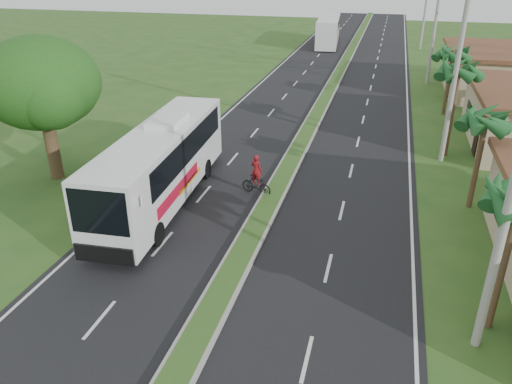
# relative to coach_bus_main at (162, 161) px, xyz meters

# --- Properties ---
(ground) EXTENTS (180.00, 180.00, 0.00)m
(ground) POSITION_rel_coach_bus_main_xyz_m (5.06, -8.73, -2.18)
(ground) COLOR #29511D
(ground) RESTS_ON ground
(road_asphalt) EXTENTS (14.00, 160.00, 0.02)m
(road_asphalt) POSITION_rel_coach_bus_main_xyz_m (5.06, 11.27, -2.17)
(road_asphalt) COLOR black
(road_asphalt) RESTS_ON ground
(median_strip) EXTENTS (1.20, 160.00, 0.18)m
(median_strip) POSITION_rel_coach_bus_main_xyz_m (5.06, 11.27, -2.07)
(median_strip) COLOR gray
(median_strip) RESTS_ON ground
(lane_edge_left) EXTENTS (0.12, 160.00, 0.01)m
(lane_edge_left) POSITION_rel_coach_bus_main_xyz_m (-1.64, 11.27, -2.18)
(lane_edge_left) COLOR silver
(lane_edge_left) RESTS_ON ground
(lane_edge_right) EXTENTS (0.12, 160.00, 0.01)m
(lane_edge_right) POSITION_rel_coach_bus_main_xyz_m (11.76, 11.27, -2.18)
(lane_edge_right) COLOR silver
(lane_edge_right) RESTS_ON ground
(shop_far) EXTENTS (8.60, 11.60, 3.82)m
(shop_far) POSITION_rel_coach_bus_main_xyz_m (19.06, 27.27, -0.25)
(shop_far) COLOR tan
(shop_far) RESTS_ON ground
(palm_verge_b) EXTENTS (2.40, 2.40, 5.05)m
(palm_verge_b) POSITION_rel_coach_bus_main_xyz_m (14.46, 3.27, 2.18)
(palm_verge_b) COLOR #473321
(palm_verge_b) RESTS_ON ground
(palm_verge_c) EXTENTS (2.40, 2.40, 5.85)m
(palm_verge_c) POSITION_rel_coach_bus_main_xyz_m (13.86, 10.27, 2.94)
(palm_verge_c) COLOR #473321
(palm_verge_c) RESTS_ON ground
(palm_verge_d) EXTENTS (2.40, 2.40, 5.25)m
(palm_verge_d) POSITION_rel_coach_bus_main_xyz_m (14.36, 19.27, 2.37)
(palm_verge_d) COLOR #473321
(palm_verge_d) RESTS_ON ground
(shade_tree) EXTENTS (6.30, 6.00, 7.54)m
(shade_tree) POSITION_rel_coach_bus_main_xyz_m (-7.05, 1.29, 2.85)
(shade_tree) COLOR #473321
(shade_tree) RESTS_ON ground
(utility_pole_b) EXTENTS (3.20, 0.28, 12.00)m
(utility_pole_b) POSITION_rel_coach_bus_main_xyz_m (13.53, 9.27, 4.08)
(utility_pole_b) COLOR gray
(utility_pole_b) RESTS_ON ground
(utility_pole_c) EXTENTS (1.60, 0.28, 11.00)m
(utility_pole_c) POSITION_rel_coach_bus_main_xyz_m (13.56, 29.27, 3.50)
(utility_pole_c) COLOR gray
(utility_pole_c) RESTS_ON ground
(utility_pole_d) EXTENTS (1.60, 0.28, 10.50)m
(utility_pole_d) POSITION_rel_coach_bus_main_xyz_m (13.56, 49.27, 3.24)
(utility_pole_d) COLOR gray
(utility_pole_d) RESTS_ON ground
(coach_bus_main) EXTENTS (3.27, 12.38, 3.96)m
(coach_bus_main) POSITION_rel_coach_bus_main_xyz_m (0.00, 0.00, 0.00)
(coach_bus_main) COLOR white
(coach_bus_main) RESTS_ON ground
(coach_bus_far) EXTENTS (3.59, 12.29, 3.53)m
(coach_bus_far) POSITION_rel_coach_bus_main_xyz_m (1.57, 49.43, -0.17)
(coach_bus_far) COLOR silver
(coach_bus_far) RESTS_ON ground
(motorcyclist) EXTENTS (1.73, 0.91, 2.14)m
(motorcyclist) POSITION_rel_coach_bus_main_xyz_m (4.14, 2.00, -1.42)
(motorcyclist) COLOR black
(motorcyclist) RESTS_ON ground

